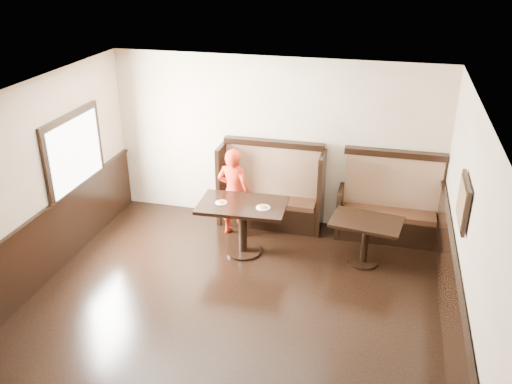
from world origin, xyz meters
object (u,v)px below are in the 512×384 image
(table_main, at_px, (243,215))
(child, at_px, (234,193))
(booth_main, at_px, (271,195))
(booth_neighbor, at_px, (389,210))
(table_neighbor, at_px, (366,231))

(table_main, xyz_separation_m, child, (-0.29, 0.53, 0.11))
(booth_main, relative_size, child, 1.17)
(booth_neighbor, relative_size, table_neighbor, 1.50)
(child, bearing_deg, table_main, 125.09)
(booth_main, xyz_separation_m, table_main, (-0.21, -1.06, 0.11))
(table_main, distance_m, table_neighbor, 1.85)
(booth_neighbor, bearing_deg, booth_main, 179.95)
(table_main, height_order, table_neighbor, table_main)
(booth_main, distance_m, table_main, 1.08)
(child, bearing_deg, booth_neighbor, -161.96)
(booth_main, distance_m, booth_neighbor, 1.95)
(booth_main, distance_m, child, 0.76)
(booth_neighbor, bearing_deg, table_main, -154.02)
(booth_main, height_order, booth_neighbor, same)
(table_main, height_order, child, child)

